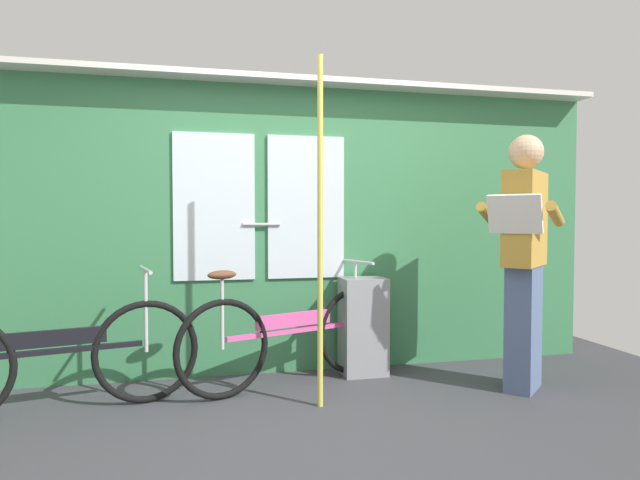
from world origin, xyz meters
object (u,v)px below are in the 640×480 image
(bicycle_near_door, at_px, (53,357))
(passenger_reading_newspaper, at_px, (524,256))
(trash_bin_by_wall, at_px, (363,326))
(handrail_pole, at_px, (320,233))
(bicycle_leaning_behind, at_px, (293,336))

(bicycle_near_door, height_order, passenger_reading_newspaper, passenger_reading_newspaper)
(bicycle_near_door, bearing_deg, trash_bin_by_wall, -1.12)
(bicycle_near_door, relative_size, handrail_pole, 0.77)
(passenger_reading_newspaper, relative_size, handrail_pole, 0.80)
(trash_bin_by_wall, bearing_deg, passenger_reading_newspaper, -32.55)
(bicycle_leaning_behind, bearing_deg, handrail_pole, -98.59)
(bicycle_leaning_behind, relative_size, trash_bin_by_wall, 2.25)
(bicycle_near_door, distance_m, passenger_reading_newspaper, 3.12)
(bicycle_leaning_behind, distance_m, passenger_reading_newspaper, 1.71)
(bicycle_near_door, bearing_deg, passenger_reading_newspaper, -16.36)
(bicycle_near_door, xyz_separation_m, handrail_pole, (1.61, -0.19, 0.75))
(bicycle_leaning_behind, relative_size, passenger_reading_newspaper, 0.94)
(bicycle_leaning_behind, xyz_separation_m, passenger_reading_newspaper, (1.55, -0.45, 0.58))
(bicycle_leaning_behind, height_order, handrail_pole, handrail_pole)
(passenger_reading_newspaper, bearing_deg, handrail_pole, -42.64)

